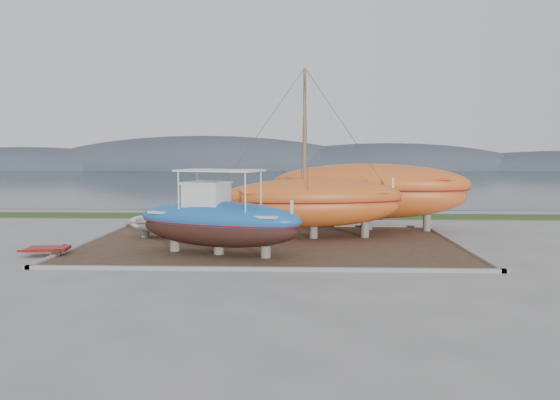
# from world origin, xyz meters

# --- Properties ---
(ground) EXTENTS (140.00, 140.00, 0.00)m
(ground) POSITION_xyz_m (0.00, 0.00, 0.00)
(ground) COLOR gray
(ground) RESTS_ON ground
(dirt_patch) EXTENTS (18.00, 12.00, 0.06)m
(dirt_patch) POSITION_xyz_m (0.00, 4.00, 0.03)
(dirt_patch) COLOR #422D1E
(dirt_patch) RESTS_ON ground
(curb_frame) EXTENTS (18.60, 12.60, 0.15)m
(curb_frame) POSITION_xyz_m (0.00, 4.00, 0.07)
(curb_frame) COLOR gray
(curb_frame) RESTS_ON ground
(grass_strip) EXTENTS (44.00, 3.00, 0.08)m
(grass_strip) POSITION_xyz_m (0.00, 15.50, 0.04)
(grass_strip) COLOR #284219
(grass_strip) RESTS_ON ground
(sea) EXTENTS (260.00, 100.00, 0.04)m
(sea) POSITION_xyz_m (0.00, 70.00, 0.00)
(sea) COLOR #182B30
(sea) RESTS_ON ground
(mountain_ridge) EXTENTS (200.00, 36.00, 20.00)m
(mountain_ridge) POSITION_xyz_m (0.00, 125.00, 0.00)
(mountain_ridge) COLOR #333D49
(mountain_ridge) RESTS_ON ground
(blue_caique) EXTENTS (8.07, 4.72, 3.71)m
(blue_caique) POSITION_xyz_m (-2.12, 0.98, 1.92)
(blue_caique) COLOR #1C61AF
(blue_caique) RESTS_ON dirt_patch
(white_dinghy) EXTENTS (4.12, 1.76, 1.21)m
(white_dinghy) POSITION_xyz_m (-5.54, 5.62, 0.67)
(white_dinghy) COLOR silver
(white_dinghy) RESTS_ON dirt_patch
(orange_sailboat) EXTENTS (9.79, 4.05, 8.74)m
(orange_sailboat) POSITION_xyz_m (2.15, 5.63, 4.43)
(orange_sailboat) COLOR #CD591F
(orange_sailboat) RESTS_ON dirt_patch
(orange_bare_hull) EXTENTS (11.72, 5.02, 3.72)m
(orange_bare_hull) POSITION_xyz_m (5.42, 8.96, 1.92)
(orange_bare_hull) COLOR #CD591F
(orange_bare_hull) RESTS_ON dirt_patch
(red_trailer) EXTENTS (2.74, 1.63, 0.37)m
(red_trailer) POSITION_xyz_m (-9.64, 0.71, 0.18)
(red_trailer) COLOR maroon
(red_trailer) RESTS_ON ground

